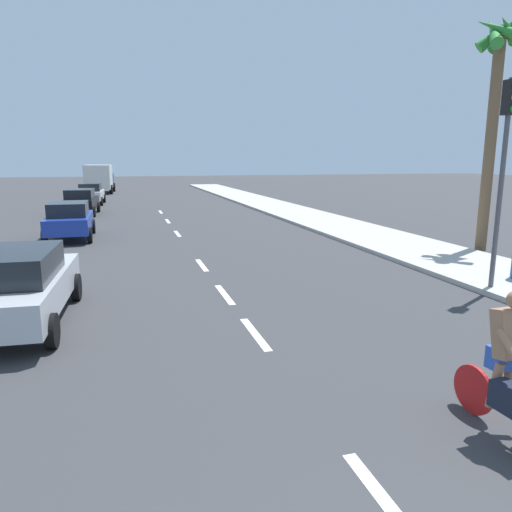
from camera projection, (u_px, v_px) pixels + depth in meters
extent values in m
plane|color=#38383A|center=(181.00, 238.00, 20.31)|extent=(160.00, 160.00, 0.00)
cube|color=#B2ADA3|center=(332.00, 224.00, 24.31)|extent=(3.60, 80.00, 0.14)
cube|color=white|center=(391.00, 509.00, 4.57)|extent=(0.16, 1.80, 0.01)
cube|color=white|center=(255.00, 334.00, 9.18)|extent=(0.16, 1.80, 0.01)
cube|color=white|center=(225.00, 294.00, 11.85)|extent=(0.16, 1.80, 0.01)
cube|color=white|center=(202.00, 265.00, 15.14)|extent=(0.16, 1.80, 0.01)
cube|color=white|center=(177.00, 234.00, 21.57)|extent=(0.16, 1.80, 0.01)
cube|color=white|center=(168.00, 221.00, 25.95)|extent=(0.16, 1.80, 0.01)
cube|color=white|center=(161.00, 212.00, 30.49)|extent=(0.16, 1.80, 0.01)
cylinder|color=red|center=(473.00, 390.00, 6.26)|extent=(0.08, 0.66, 0.66)
cube|color=black|center=(507.00, 395.00, 5.74)|extent=(0.08, 0.95, 0.04)
cylinder|color=black|center=(495.00, 370.00, 5.88)|extent=(0.03, 0.03, 0.48)
cube|color=#9E7051|center=(508.00, 333.00, 5.66)|extent=(0.36, 0.33, 0.63)
cube|color=#2D51B7|center=(502.00, 357.00, 5.77)|extent=(0.33, 0.24, 0.28)
cylinder|color=#9E7051|center=(510.00, 382.00, 5.82)|extent=(0.13, 0.32, 0.62)
cylinder|color=#9E7051|center=(495.00, 385.00, 5.75)|extent=(0.12, 0.21, 0.63)
cylinder|color=#9E7051|center=(512.00, 351.00, 5.37)|extent=(0.12, 0.49, 0.41)
cube|color=#B7BABF|center=(15.00, 291.00, 9.61)|extent=(2.11, 4.55, 0.64)
cube|color=black|center=(9.00, 265.00, 9.28)|extent=(1.77, 2.40, 0.56)
cylinder|color=black|center=(76.00, 287.00, 11.34)|extent=(0.21, 0.65, 0.64)
cylinder|color=black|center=(52.00, 331.00, 8.44)|extent=(0.21, 0.65, 0.64)
cube|color=#1E389E|center=(70.00, 223.00, 20.09)|extent=(1.71, 4.04, 0.64)
cube|color=black|center=(68.00, 209.00, 19.78)|extent=(1.50, 2.10, 0.56)
cylinder|color=black|center=(53.00, 228.00, 21.23)|extent=(0.18, 0.64, 0.64)
cylinder|color=black|center=(93.00, 226.00, 21.69)|extent=(0.18, 0.64, 0.64)
cylinder|color=black|center=(44.00, 237.00, 18.65)|extent=(0.18, 0.64, 0.64)
cylinder|color=black|center=(90.00, 235.00, 19.11)|extent=(0.18, 0.64, 0.64)
cube|color=black|center=(81.00, 203.00, 28.85)|extent=(1.96, 4.23, 0.64)
cube|color=black|center=(80.00, 194.00, 28.53)|extent=(1.64, 2.23, 0.56)
cylinder|color=black|center=(70.00, 208.00, 30.08)|extent=(0.21, 0.65, 0.64)
cylinder|color=black|center=(98.00, 207.00, 30.45)|extent=(0.21, 0.65, 0.64)
cylinder|color=black|center=(62.00, 212.00, 27.39)|extent=(0.21, 0.65, 0.64)
cylinder|color=black|center=(94.00, 212.00, 27.76)|extent=(0.21, 0.65, 0.64)
cube|color=white|center=(91.00, 195.00, 35.69)|extent=(1.83, 4.03, 0.64)
cube|color=black|center=(90.00, 187.00, 35.39)|extent=(1.55, 2.12, 0.56)
cylinder|color=black|center=(82.00, 199.00, 36.86)|extent=(0.21, 0.65, 0.64)
cylinder|color=black|center=(104.00, 198.00, 37.24)|extent=(0.21, 0.65, 0.64)
cylinder|color=black|center=(78.00, 202.00, 34.29)|extent=(0.21, 0.65, 0.64)
cylinder|color=black|center=(102.00, 201.00, 34.67)|extent=(0.21, 0.65, 0.64)
cube|color=#23478C|center=(102.00, 180.00, 49.62)|extent=(2.51, 2.45, 1.40)
cube|color=silver|center=(99.00, 177.00, 46.68)|extent=(2.60, 4.27, 2.30)
cylinder|color=black|center=(90.00, 188.00, 49.39)|extent=(0.32, 0.91, 0.90)
cylinder|color=black|center=(114.00, 187.00, 49.91)|extent=(0.32, 0.91, 0.90)
cylinder|color=black|center=(85.00, 190.00, 45.66)|extent=(0.32, 0.91, 0.90)
cylinder|color=black|center=(111.00, 190.00, 46.19)|extent=(0.32, 0.91, 0.90)
cylinder|color=brown|center=(490.00, 143.00, 16.85)|extent=(0.39, 0.39, 7.77)
cone|color=#2D8433|center=(508.00, 31.00, 16.14)|extent=(0.60, 1.62, 1.36)
cone|color=#2D8433|center=(499.00, 33.00, 16.34)|extent=(1.47, 1.01, 1.38)
cone|color=#2D8433|center=(493.00, 31.00, 16.19)|extent=(1.26, 1.63, 1.59)
cone|color=#2D8433|center=(500.00, 29.00, 15.90)|extent=(1.35, 1.65, 1.33)
cone|color=#2D8433|center=(509.00, 29.00, 15.90)|extent=(1.45, 0.93, 1.01)
cylinder|color=#4C4C51|center=(501.00, 189.00, 11.58)|extent=(0.12, 0.12, 5.20)
cube|color=black|center=(510.00, 98.00, 11.15)|extent=(0.28, 0.24, 0.80)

